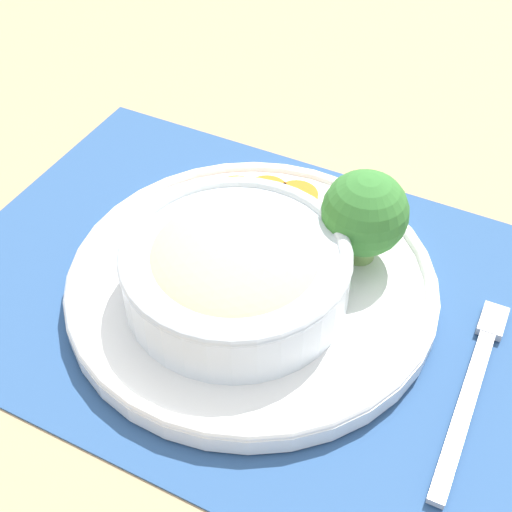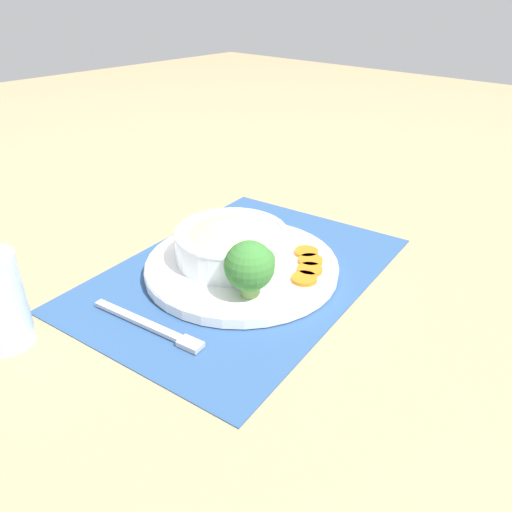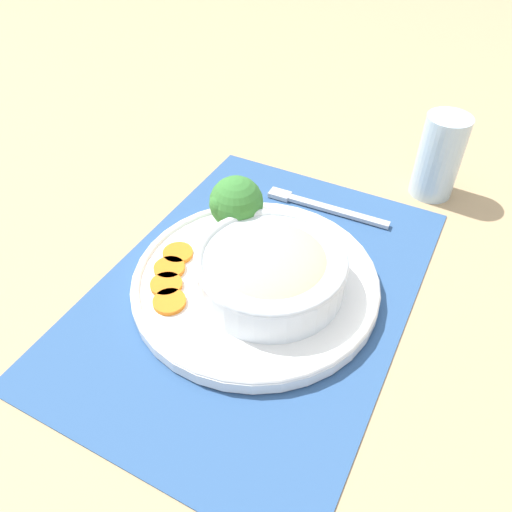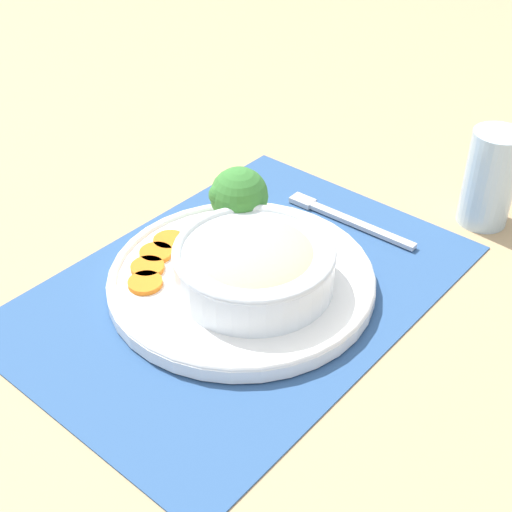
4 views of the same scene
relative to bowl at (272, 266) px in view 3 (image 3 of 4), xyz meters
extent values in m
plane|color=tan|center=(0.00, 0.02, -0.05)|extent=(4.00, 4.00, 0.00)
cube|color=#2D5184|center=(0.00, 0.02, -0.05)|extent=(0.56, 0.43, 0.00)
cylinder|color=white|center=(0.00, 0.02, -0.04)|extent=(0.31, 0.31, 0.02)
torus|color=white|center=(0.00, 0.02, -0.03)|extent=(0.31, 0.31, 0.01)
cylinder|color=silver|center=(0.00, 0.00, -0.01)|extent=(0.18, 0.18, 0.05)
torus|color=silver|center=(0.00, 0.00, 0.02)|extent=(0.18, 0.18, 0.01)
ellipsoid|color=beige|center=(0.00, 0.00, 0.00)|extent=(0.15, 0.15, 0.05)
cylinder|color=#759E51|center=(0.06, 0.09, -0.02)|extent=(0.03, 0.03, 0.02)
sphere|color=#387A33|center=(0.06, 0.09, 0.02)|extent=(0.07, 0.07, 0.07)
sphere|color=#387A33|center=(0.04, 0.10, 0.02)|extent=(0.03, 0.03, 0.03)
sphere|color=#387A33|center=(0.07, 0.09, 0.02)|extent=(0.03, 0.03, 0.03)
cylinder|color=orange|center=(-0.03, 0.13, -0.03)|extent=(0.04, 0.04, 0.01)
cylinder|color=orange|center=(-0.05, 0.12, -0.03)|extent=(0.04, 0.04, 0.01)
cylinder|color=orange|center=(-0.08, 0.10, -0.03)|extent=(0.04, 0.04, 0.01)
cylinder|color=orange|center=(-0.10, 0.08, -0.03)|extent=(0.04, 0.04, 0.01)
cylinder|color=silver|center=(0.32, -0.08, 0.01)|extent=(0.06, 0.06, 0.13)
cylinder|color=silver|center=(0.32, -0.08, -0.01)|extent=(0.05, 0.05, 0.08)
cube|color=#B7B7BC|center=(0.19, 0.03, -0.04)|extent=(0.04, 0.18, 0.01)
cube|color=#B7B7BC|center=(0.18, 0.10, -0.04)|extent=(0.02, 0.04, 0.01)
camera|label=1|loc=(0.23, -0.31, 0.40)|focal=50.00mm
camera|label=2|loc=(0.49, 0.50, 0.36)|focal=35.00mm
camera|label=3|loc=(-0.36, -0.23, 0.41)|focal=35.00mm
camera|label=4|loc=(-0.42, -0.46, 0.47)|focal=50.00mm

